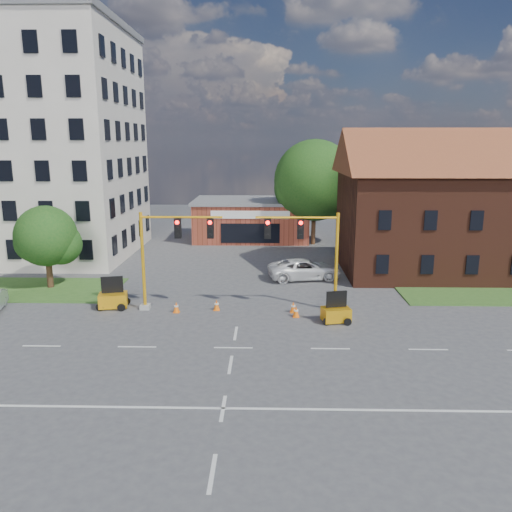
% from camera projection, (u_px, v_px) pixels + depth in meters
% --- Properties ---
extents(ground, '(120.00, 120.00, 0.00)m').
position_uv_depth(ground, '(233.00, 348.00, 25.71)').
color(ground, '#434345').
rests_on(ground, ground).
extents(grass_verge_ne, '(14.00, 4.00, 0.08)m').
position_uv_depth(grass_verge_ne, '(505.00, 297.00, 34.08)').
color(grass_verge_ne, '#305821').
rests_on(grass_verge_ne, ground).
extents(lane_markings, '(60.00, 36.00, 0.01)m').
position_uv_depth(lane_markings, '(229.00, 374.00, 22.79)').
color(lane_markings, silver).
rests_on(lane_markings, ground).
extents(office_block, '(18.40, 15.40, 20.60)m').
position_uv_depth(office_block, '(28.00, 143.00, 45.20)').
color(office_block, beige).
rests_on(office_block, ground).
extents(brick_shop, '(12.40, 8.40, 4.30)m').
position_uv_depth(brick_shop, '(251.00, 219.00, 54.45)').
color(brick_shop, maroon).
rests_on(brick_shop, ground).
extents(townhouse_row, '(21.00, 11.00, 11.50)m').
position_uv_depth(townhouse_row, '(472.00, 199.00, 39.58)').
color(townhouse_row, '#4C2316').
rests_on(townhouse_row, ground).
extents(tree_large, '(8.61, 8.20, 10.68)m').
position_uv_depth(tree_large, '(319.00, 183.00, 50.54)').
color(tree_large, '#3E2716').
rests_on(tree_large, ground).
extents(tree_nw_front, '(4.55, 4.33, 6.01)m').
position_uv_depth(tree_nw_front, '(50.00, 238.00, 35.50)').
color(tree_nw_front, '#3E2716').
rests_on(tree_nw_front, ground).
extents(signal_mast_west, '(5.30, 0.60, 6.20)m').
position_uv_depth(signal_mast_west, '(169.00, 249.00, 30.78)').
color(signal_mast_west, gray).
rests_on(signal_mast_west, ground).
extents(signal_mast_east, '(5.30, 0.60, 6.20)m').
position_uv_depth(signal_mast_east, '(310.00, 250.00, 30.59)').
color(signal_mast_east, gray).
rests_on(signal_mast_east, ground).
extents(trailer_west, '(1.94, 1.49, 1.98)m').
position_uv_depth(trailer_west, '(113.00, 299.00, 31.77)').
color(trailer_west, '#FFB215').
rests_on(trailer_west, ground).
extents(trailer_east, '(1.78, 1.37, 1.81)m').
position_uv_depth(trailer_east, '(336.00, 313.00, 29.28)').
color(trailer_east, '#FFB215').
rests_on(trailer_east, ground).
extents(cone_a, '(0.40, 0.40, 0.70)m').
position_uv_depth(cone_a, '(217.00, 305.00, 31.41)').
color(cone_a, orange).
rests_on(cone_a, ground).
extents(cone_b, '(0.40, 0.40, 0.70)m').
position_uv_depth(cone_b, '(176.00, 307.00, 30.98)').
color(cone_b, orange).
rests_on(cone_b, ground).
extents(cone_c, '(0.40, 0.40, 0.70)m').
position_uv_depth(cone_c, '(293.00, 307.00, 31.00)').
color(cone_c, orange).
rests_on(cone_c, ground).
extents(cone_d, '(0.40, 0.40, 0.70)m').
position_uv_depth(cone_d, '(296.00, 312.00, 30.16)').
color(cone_d, orange).
rests_on(cone_d, ground).
extents(pickup_white, '(6.02, 3.58, 1.57)m').
position_uv_depth(pickup_white, '(305.00, 269.00, 38.50)').
color(pickup_white, white).
rests_on(pickup_white, ground).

